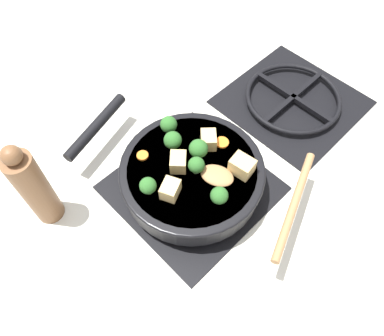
{
  "coord_description": "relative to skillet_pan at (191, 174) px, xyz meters",
  "views": [
    {
      "loc": [
        0.29,
        -0.29,
        0.72
      ],
      "look_at": [
        0.0,
        0.0,
        0.08
      ],
      "focal_mm": 35.0,
      "sensor_mm": 36.0,
      "label": 1
    }
  ],
  "objects": [
    {
      "name": "ground_plane",
      "position": [
        0.0,
        0.0,
        -0.06
      ],
      "size": [
        2.4,
        2.4,
        0.0
      ],
      "primitive_type": "plane",
      "color": "silver"
    },
    {
      "name": "front_burner_grate",
      "position": [
        0.0,
        0.0,
        -0.05
      ],
      "size": [
        0.31,
        0.31,
        0.03
      ],
      "color": "black",
      "rests_on": "ground_plane"
    },
    {
      "name": "rear_burner_grate",
      "position": [
        0.0,
        0.36,
        -0.05
      ],
      "size": [
        0.31,
        0.31,
        0.03
      ],
      "color": "black",
      "rests_on": "ground_plane"
    },
    {
      "name": "skillet_pan",
      "position": [
        0.0,
        0.0,
        0.0
      ],
      "size": [
        0.42,
        0.32,
        0.06
      ],
      "color": "black",
      "rests_on": "front_burner_grate"
    },
    {
      "name": "wooden_spoon",
      "position": [
        0.14,
        0.05,
        0.03
      ],
      "size": [
        0.24,
        0.23,
        0.02
      ],
      "color": "#A87A4C",
      "rests_on": "skillet_pan"
    },
    {
      "name": "tofu_cube_center_large",
      "position": [
        -0.02,
        0.07,
        0.04
      ],
      "size": [
        0.05,
        0.05,
        0.03
      ],
      "primitive_type": "cube",
      "rotation": [
        0.0,
        0.0,
        2.4
      ],
      "color": "#DBB770",
      "rests_on": "skillet_pan"
    },
    {
      "name": "tofu_cube_near_handle",
      "position": [
        0.02,
        -0.07,
        0.04
      ],
      "size": [
        0.04,
        0.05,
        0.03
      ],
      "primitive_type": "cube",
      "rotation": [
        0.0,
        0.0,
        5.15
      ],
      "color": "#DBB770",
      "rests_on": "skillet_pan"
    },
    {
      "name": "tofu_cube_east_chunk",
      "position": [
        -0.02,
        -0.02,
        0.04
      ],
      "size": [
        0.05,
        0.05,
        0.03
      ],
      "primitive_type": "cube",
      "rotation": [
        0.0,
        0.0,
        5.47
      ],
      "color": "#DBB770",
      "rests_on": "skillet_pan"
    },
    {
      "name": "tofu_cube_west_chunk",
      "position": [
        0.08,
        0.07,
        0.04
      ],
      "size": [
        0.05,
        0.04,
        0.04
      ],
      "primitive_type": "cube",
      "rotation": [
        0.0,
        0.0,
        0.14
      ],
      "color": "#DBB770",
      "rests_on": "skillet_pan"
    },
    {
      "name": "broccoli_floret_near_spoon",
      "position": [
        0.09,
        -0.02,
        0.05
      ],
      "size": [
        0.03,
        0.03,
        0.04
      ],
      "color": "#709956",
      "rests_on": "skillet_pan"
    },
    {
      "name": "broccoli_floret_center_top",
      "position": [
        -0.06,
        0.01,
        0.05
      ],
      "size": [
        0.04,
        0.04,
        0.04
      ],
      "color": "#709956",
      "rests_on": "skillet_pan"
    },
    {
      "name": "broccoli_floret_east_rim",
      "position": [
        -0.02,
        -0.1,
        0.05
      ],
      "size": [
        0.03,
        0.03,
        0.04
      ],
      "color": "#709956",
      "rests_on": "skillet_pan"
    },
    {
      "name": "broccoli_floret_west_rim",
      "position": [
        0.02,
        0.0,
        0.05
      ],
      "size": [
        0.03,
        0.03,
        0.04
      ],
      "color": "#709956",
      "rests_on": "skillet_pan"
    },
    {
      "name": "broccoli_floret_north_edge",
      "position": [
        -0.01,
        0.03,
        0.05
      ],
      "size": [
        0.04,
        0.04,
        0.05
      ],
      "color": "#709956",
      "rests_on": "skillet_pan"
    },
    {
      "name": "broccoli_floret_south_cluster",
      "position": [
        -0.1,
        0.03,
        0.05
      ],
      "size": [
        0.04,
        0.04,
        0.04
      ],
      "color": "#709956",
      "rests_on": "skillet_pan"
    },
    {
      "name": "carrot_slice_orange_thin",
      "position": [
        0.0,
        0.09,
        0.03
      ],
      "size": [
        0.03,
        0.03,
        0.01
      ],
      "primitive_type": "cylinder",
      "color": "orange",
      "rests_on": "skillet_pan"
    },
    {
      "name": "carrot_slice_near_center",
      "position": [
        -0.09,
        -0.05,
        0.03
      ],
      "size": [
        0.02,
        0.02,
        0.01
      ],
      "primitive_type": "cylinder",
      "color": "orange",
      "rests_on": "skillet_pan"
    },
    {
      "name": "pepper_mill",
      "position": [
        -0.17,
        -0.25,
        0.05
      ],
      "size": [
        0.06,
        0.06,
        0.23
      ],
      "color": "brown",
      "rests_on": "ground_plane"
    }
  ]
}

